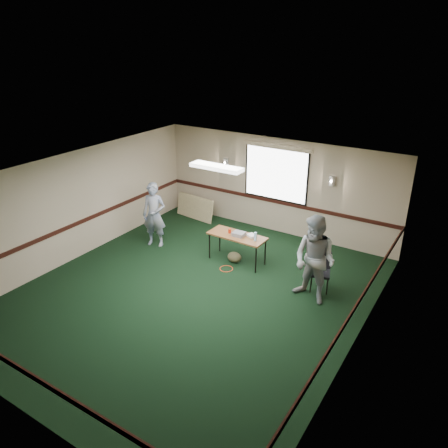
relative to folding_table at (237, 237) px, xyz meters
The scene contains 13 objects.
ground 1.93m from the folding_table, 91.92° to the right, with size 8.00×8.00×0.00m, color black.
room_shell 0.96m from the folding_table, 100.77° to the left, with size 8.00×8.02×8.00m.
folding_table is the anchor object (origin of this frame).
projector 0.11m from the folding_table, 11.26° to the right, with size 0.29×0.24×0.10m, color gray.
game_console 0.37m from the folding_table, 19.40° to the left, with size 0.21×0.17×0.05m, color silver.
red_cup 0.24m from the folding_table, behind, with size 0.07×0.07×0.11m, color #AE240B.
water_bottle 0.55m from the folding_table, ahead, with size 0.07×0.07×0.22m, color #9BDFFF.
duffel_bag 0.55m from the folding_table, 122.88° to the right, with size 0.37×0.28×0.26m, color brown.
cable_coil 0.81m from the folding_table, 92.18° to the right, with size 0.33×0.33×0.02m, color #E1451C.
folded_table 3.06m from the folding_table, 145.80° to the left, with size 1.37×0.06×0.70m, color #99865E.
conference_chair 2.20m from the folding_table, ahead, with size 0.53×0.54×0.86m.
person_left 2.37m from the folding_table, behind, with size 0.63×0.42×1.74m, color #455C99.
person_right 2.32m from the folding_table, 15.35° to the right, with size 0.94×0.73×1.93m, color #7FA7C7.
Camera 1 is at (4.94, -6.52, 5.29)m, focal length 35.00 mm.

